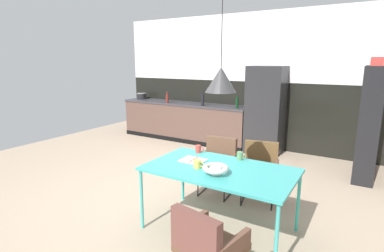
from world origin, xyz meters
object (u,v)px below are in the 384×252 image
object	(u,v)px
armchair_corner_seat	(260,165)
mug_wide_latte	(240,156)
refrigerator_column	(266,110)
dining_table	(220,172)
bottle_spice_small	(237,103)
open_shelf_unit	(370,120)
open_book	(193,160)
pendant_lamp_over_table_near	(221,80)
mug_white_ceramic	(198,164)
armchair_far_side	(218,158)
fruit_bowl	(215,169)
bottle_vinegar_dark	(203,100)
mug_glass_clear	(199,149)
bottle_wine_green	(167,98)
armchair_near_window	(206,241)
cooking_pot	(142,96)

from	to	relation	value
armchair_corner_seat	mug_wide_latte	distance (m)	0.66
refrigerator_column	dining_table	distance (m)	3.25
bottle_spice_small	refrigerator_column	bearing A→B (deg)	10.41
refrigerator_column	open_shelf_unit	size ratio (longest dim) A/B	0.92
open_book	pendant_lamp_over_table_near	size ratio (longest dim) A/B	0.22
mug_white_ceramic	open_book	bearing A→B (deg)	132.68
armchair_far_side	fruit_bowl	distance (m)	1.24
bottle_vinegar_dark	bottle_spice_small	bearing A→B (deg)	4.97
open_book	pendant_lamp_over_table_near	bearing A→B (deg)	-12.17
fruit_bowl	mug_glass_clear	bearing A→B (deg)	133.21
refrigerator_column	pendant_lamp_over_table_near	world-z (taller)	pendant_lamp_over_table_near
armchair_far_side	mug_glass_clear	size ratio (longest dim) A/B	7.03
open_book	bottle_spice_small	bearing A→B (deg)	103.46
refrigerator_column	armchair_far_side	xyz separation A→B (m)	(0.05, -2.29, -0.39)
refrigerator_column	dining_table	size ratio (longest dim) A/B	1.11
bottle_wine_green	mug_wide_latte	bearing A→B (deg)	-41.49
bottle_spice_small	open_shelf_unit	world-z (taller)	open_shelf_unit
bottle_wine_green	bottle_spice_small	size ratio (longest dim) A/B	1.00
armchair_corner_seat	open_shelf_unit	xyz separation A→B (m)	(1.22, 1.65, 0.47)
armchair_far_side	mug_wide_latte	size ratio (longest dim) A/B	6.83
dining_table	bottle_vinegar_dark	distance (m)	3.59
dining_table	open_shelf_unit	world-z (taller)	open_shelf_unit
armchair_near_window	fruit_bowl	bearing A→B (deg)	122.22
fruit_bowl	pendant_lamp_over_table_near	world-z (taller)	pendant_lamp_over_table_near
refrigerator_column	mug_white_ceramic	distance (m)	3.34
armchair_far_side	fruit_bowl	bearing A→B (deg)	109.98
bottle_wine_green	open_shelf_unit	xyz separation A→B (m)	(4.25, -0.39, -0.04)
mug_glass_clear	pendant_lamp_over_table_near	xyz separation A→B (m)	(0.49, -0.40, 0.92)
bottle_vinegar_dark	pendant_lamp_over_table_near	xyz separation A→B (m)	(1.91, -3.04, 0.67)
dining_table	mug_glass_clear	bearing A→B (deg)	142.46
pendant_lamp_over_table_near	open_shelf_unit	bearing A→B (deg)	62.82
open_book	cooking_pot	distance (m)	4.74
armchair_far_side	mug_wide_latte	bearing A→B (deg)	131.40
fruit_bowl	mug_glass_clear	xyz separation A→B (m)	(-0.53, 0.57, -0.01)
fruit_bowl	pendant_lamp_over_table_near	distance (m)	0.93
mug_glass_clear	bottle_wine_green	distance (m)	3.57
dining_table	bottle_vinegar_dark	size ratio (longest dim) A/B	5.02
armchair_near_window	open_shelf_unit	size ratio (longest dim) A/B	0.40
bottle_spice_small	bottle_vinegar_dark	bearing A→B (deg)	-175.03
open_book	pendant_lamp_over_table_near	distance (m)	1.04
dining_table	armchair_corner_seat	world-z (taller)	armchair_corner_seat
open_book	cooking_pot	size ratio (longest dim) A/B	1.20
bottle_wine_green	bottle_vinegar_dark	bearing A→B (deg)	0.60
armchair_corner_seat	armchair_far_side	bearing A→B (deg)	-5.98
dining_table	bottle_vinegar_dark	bearing A→B (deg)	122.33
open_book	pendant_lamp_over_table_near	xyz separation A→B (m)	(0.38, -0.08, 0.97)
open_book	open_shelf_unit	bearing A→B (deg)	55.78
fruit_bowl	cooking_pot	xyz separation A→B (m)	(-3.93, 3.43, 0.18)
dining_table	fruit_bowl	world-z (taller)	fruit_bowl
refrigerator_column	bottle_wine_green	bearing A→B (deg)	-175.44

